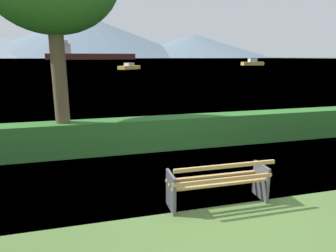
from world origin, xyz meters
name	(u,v)px	position (x,y,z in m)	size (l,w,h in m)	color
ground_plane	(217,203)	(0.00, 0.00, 0.00)	(1400.00, 1400.00, 0.00)	#4C6B33
water_surface	(90,59)	(0.00, 309.86, 0.00)	(620.00, 620.00, 0.00)	#7A99A8
park_bench	(219,182)	(0.00, -0.06, 0.43)	(1.86, 0.58, 0.87)	tan
hedge_row	(168,133)	(0.00, 3.52, 0.46)	(12.90, 0.69, 0.92)	#2D6B28
cargo_ship_large	(85,54)	(-4.24, 257.47, 4.17)	(73.69, 20.75, 14.91)	#471E19
fishing_boat_near	(129,67)	(6.16, 58.27, 0.48)	(5.09, 4.95, 1.33)	gold
sailboat_mid	(253,63)	(45.65, 76.54, 0.71)	(6.83, 2.04, 2.02)	gold
distant_hills	(72,40)	(-27.58, 592.01, 31.27)	(737.86, 420.25, 76.99)	gray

